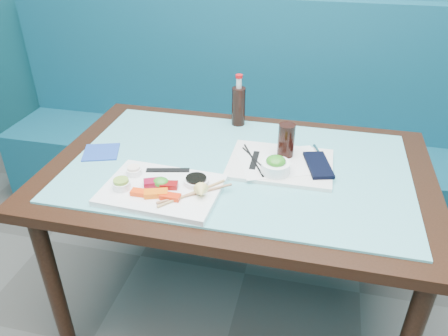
% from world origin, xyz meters
% --- Properties ---
extents(booth_bench, '(3.00, 0.56, 1.17)m').
position_xyz_m(booth_bench, '(0.00, 2.29, 0.37)').
color(booth_bench, '#0D4558').
rests_on(booth_bench, ground).
extents(dining_table, '(1.40, 0.90, 0.75)m').
position_xyz_m(dining_table, '(0.00, 1.45, 0.67)').
color(dining_table, black).
rests_on(dining_table, ground).
extents(glass_top, '(1.22, 0.76, 0.01)m').
position_xyz_m(glass_top, '(0.00, 1.45, 0.75)').
color(glass_top, '#5AAEB4').
rests_on(glass_top, dining_table).
extents(sashimi_plate, '(0.39, 0.29, 0.02)m').
position_xyz_m(sashimi_plate, '(-0.21, 1.22, 0.77)').
color(sashimi_plate, white).
rests_on(sashimi_plate, glass_top).
extents(salmon_left, '(0.06, 0.03, 0.02)m').
position_xyz_m(salmon_left, '(-0.26, 1.16, 0.79)').
color(salmon_left, '#FF3D0A').
rests_on(salmon_left, sashimi_plate).
extents(salmon_mid, '(0.08, 0.06, 0.02)m').
position_xyz_m(salmon_mid, '(-0.21, 1.17, 0.79)').
color(salmon_mid, '#FC630A').
rests_on(salmon_mid, sashimi_plate).
extents(salmon_right, '(0.07, 0.03, 0.02)m').
position_xyz_m(salmon_right, '(-0.16, 1.16, 0.79)').
color(salmon_right, red).
rests_on(salmon_right, sashimi_plate).
extents(tuna_left, '(0.07, 0.06, 0.02)m').
position_xyz_m(tuna_left, '(-0.24, 1.22, 0.79)').
color(tuna_left, maroon).
rests_on(tuna_left, sashimi_plate).
extents(tuna_right, '(0.06, 0.04, 0.02)m').
position_xyz_m(tuna_right, '(-0.19, 1.22, 0.79)').
color(tuna_right, maroon).
rests_on(tuna_right, sashimi_plate).
extents(seaweed_garnish, '(0.06, 0.05, 0.03)m').
position_xyz_m(seaweed_garnish, '(-0.22, 1.23, 0.79)').
color(seaweed_garnish, '#2B861F').
rests_on(seaweed_garnish, sashimi_plate).
extents(ramekin_wasabi, '(0.07, 0.07, 0.02)m').
position_xyz_m(ramekin_wasabi, '(-0.34, 1.18, 0.79)').
color(ramekin_wasabi, white).
rests_on(ramekin_wasabi, sashimi_plate).
extents(wasabi_fill, '(0.06, 0.06, 0.01)m').
position_xyz_m(wasabi_fill, '(-0.34, 1.18, 0.81)').
color(wasabi_fill, '#77A234').
rests_on(wasabi_fill, ramekin_wasabi).
extents(ramekin_ginger, '(0.07, 0.07, 0.02)m').
position_xyz_m(ramekin_ginger, '(-0.33, 1.27, 0.79)').
color(ramekin_ginger, white).
rests_on(ramekin_ginger, sashimi_plate).
extents(ginger_fill, '(0.05, 0.05, 0.01)m').
position_xyz_m(ginger_fill, '(-0.33, 1.27, 0.80)').
color(ginger_fill, '#FBE3CE').
rests_on(ginger_fill, ramekin_ginger).
extents(soy_dish, '(0.11, 0.11, 0.02)m').
position_xyz_m(soy_dish, '(-0.11, 1.27, 0.79)').
color(soy_dish, white).
rests_on(soy_dish, sashimi_plate).
extents(soy_fill, '(0.09, 0.09, 0.01)m').
position_xyz_m(soy_fill, '(-0.11, 1.27, 0.80)').
color(soy_fill, black).
rests_on(soy_fill, soy_dish).
extents(lemon_wedge, '(0.06, 0.05, 0.05)m').
position_xyz_m(lemon_wedge, '(-0.07, 1.19, 0.80)').
color(lemon_wedge, '#E1CD6B').
rests_on(lemon_wedge, sashimi_plate).
extents(chopstick_sleeve, '(0.15, 0.06, 0.00)m').
position_xyz_m(chopstick_sleeve, '(-0.23, 1.32, 0.78)').
color(chopstick_sleeve, black).
rests_on(chopstick_sleeve, sashimi_plate).
extents(wooden_chopstick_a, '(0.17, 0.20, 0.01)m').
position_xyz_m(wooden_chopstick_a, '(-0.10, 1.20, 0.78)').
color(wooden_chopstick_a, tan).
rests_on(wooden_chopstick_a, sashimi_plate).
extents(wooden_chopstick_b, '(0.21, 0.16, 0.01)m').
position_xyz_m(wooden_chopstick_b, '(-0.09, 1.20, 0.78)').
color(wooden_chopstick_b, '#9B6948').
rests_on(wooden_chopstick_b, sashimi_plate).
extents(serving_tray, '(0.38, 0.28, 0.01)m').
position_xyz_m(serving_tray, '(0.15, 1.48, 0.77)').
color(serving_tray, silver).
rests_on(serving_tray, glass_top).
extents(paper_placemat, '(0.35, 0.31, 0.00)m').
position_xyz_m(paper_placemat, '(0.15, 1.48, 0.77)').
color(paper_placemat, silver).
rests_on(paper_placemat, serving_tray).
extents(seaweed_bowl, '(0.13, 0.13, 0.04)m').
position_xyz_m(seaweed_bowl, '(0.14, 1.40, 0.79)').
color(seaweed_bowl, white).
rests_on(seaweed_bowl, serving_tray).
extents(seaweed_salad, '(0.08, 0.08, 0.03)m').
position_xyz_m(seaweed_salad, '(0.14, 1.40, 0.82)').
color(seaweed_salad, '#2B7F1D').
rests_on(seaweed_salad, seaweed_bowl).
extents(cola_glass, '(0.08, 0.08, 0.13)m').
position_xyz_m(cola_glass, '(0.16, 1.53, 0.84)').
color(cola_glass, black).
rests_on(cola_glass, serving_tray).
extents(navy_pouch, '(0.12, 0.19, 0.01)m').
position_xyz_m(navy_pouch, '(0.29, 1.48, 0.78)').
color(navy_pouch, black).
rests_on(navy_pouch, serving_tray).
extents(fork, '(0.04, 0.09, 0.01)m').
position_xyz_m(fork, '(0.28, 1.58, 0.78)').
color(fork, silver).
rests_on(fork, serving_tray).
extents(black_chopstick_a, '(0.11, 0.22, 0.01)m').
position_xyz_m(black_chopstick_a, '(0.05, 1.47, 0.78)').
color(black_chopstick_a, black).
rests_on(black_chopstick_a, serving_tray).
extents(black_chopstick_b, '(0.13, 0.17, 0.01)m').
position_xyz_m(black_chopstick_b, '(0.06, 1.47, 0.77)').
color(black_chopstick_b, black).
rests_on(black_chopstick_b, serving_tray).
extents(tray_sleeve, '(0.03, 0.13, 0.00)m').
position_xyz_m(tray_sleeve, '(0.06, 1.47, 0.77)').
color(tray_sleeve, black).
rests_on(tray_sleeve, serving_tray).
extents(cola_bottle_body, '(0.06, 0.06, 0.16)m').
position_xyz_m(cola_bottle_body, '(-0.07, 1.79, 0.84)').
color(cola_bottle_body, black).
rests_on(cola_bottle_body, glass_top).
extents(cola_bottle_neck, '(0.03, 0.03, 0.04)m').
position_xyz_m(cola_bottle_neck, '(-0.07, 1.79, 0.95)').
color(cola_bottle_neck, silver).
rests_on(cola_bottle_neck, cola_bottle_body).
extents(cola_bottle_cap, '(0.04, 0.04, 0.01)m').
position_xyz_m(cola_bottle_cap, '(-0.07, 1.79, 0.97)').
color(cola_bottle_cap, '#BE0B0E').
rests_on(cola_bottle_cap, cola_bottle_neck).
extents(blue_napkin, '(0.17, 0.17, 0.01)m').
position_xyz_m(blue_napkin, '(-0.53, 1.42, 0.76)').
color(blue_napkin, '#1B3D96').
rests_on(blue_napkin, glass_top).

